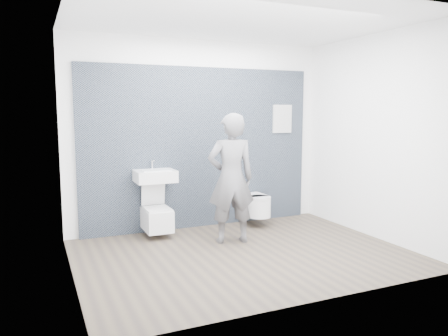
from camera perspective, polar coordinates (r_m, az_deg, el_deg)
name	(u,v)px	position (r m, az deg, el deg)	size (l,w,h in m)	color
ground	(244,254)	(5.51, 2.57, -11.12)	(4.00, 4.00, 0.00)	#4F4434
room_shell	(244,112)	(5.22, 2.69, 7.29)	(4.00, 4.00, 4.00)	white
tile_wall	(201,226)	(6.80, -2.99, -7.52)	(3.60, 0.06, 2.40)	black
washbasin	(155,176)	(6.17, -8.98, -1.00)	(0.55, 0.41, 0.42)	white
toilet_square	(157,218)	(6.24, -8.76, -6.43)	(0.36, 0.52, 0.70)	white
toilet_rounded	(256,205)	(6.75, 4.21, -4.89)	(0.34, 0.58, 0.32)	white
info_placard	(280,217)	(7.36, 7.39, -6.42)	(0.34, 0.03, 0.45)	white
visitor	(231,178)	(5.79, 0.92, -1.38)	(0.63, 0.41, 1.73)	slate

